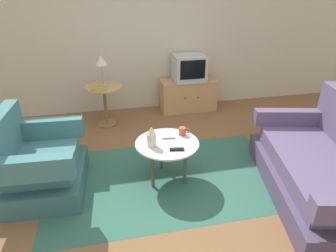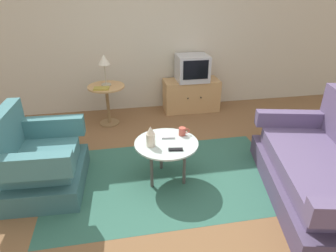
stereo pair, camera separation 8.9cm
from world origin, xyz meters
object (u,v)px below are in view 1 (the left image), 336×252
Objects in this scene: armchair at (38,165)px; table_lamp at (101,62)px; coffee_table at (167,146)px; vase at (152,137)px; tv_remote_silver at (169,137)px; mug at (183,131)px; tv_remote_dark at (177,149)px; couch at (324,170)px; book at (99,89)px; side_table at (105,97)px; television at (189,68)px; tv_stand at (188,95)px.

armchair is 2.16× the size of table_lamp.
coffee_table is at bearing -68.77° from table_lamp.
tv_remote_silver is at bearing 31.96° from vase.
armchair is 1.60m from mug.
armchair is 1.48m from tv_remote_dark.
book is (-2.24, 2.05, 0.35)m from couch.
couch is 8.42× the size of book.
mug is at bearing 33.39° from coffee_table.
couch is 1.53m from mug.
vase reaches higher than mug.
tv_remote_silver is at bearing -66.42° from table_lamp.
mug is 0.86× the size of tv_remote_silver.
armchair is at bearing -116.12° from side_table.
television is (1.43, 0.32, 0.29)m from side_table.
side_table is 2.71× the size of book.
couch reaches higher than tv_stand.
table_lamp is at bearing -167.85° from tv_stand.
couch is 12.77× the size of tv_remote_dark.
coffee_table is 1.35× the size of television.
armchair reaches higher than tv_remote_dark.
vase is at bearing -64.38° from book.
couch is 1.54m from tv_remote_dark.
armchair is 3.00m from couch.
mug is at bearing 22.17° from tv_remote_silver.
vase is (-1.71, 0.55, 0.29)m from couch.
television is 2.19m from vase.
table_lamp is at bearing 57.27° from couch.
table_lamp reaches higher than book.
armchair is 2.83m from tv_stand.
book is at bearing 125.40° from tv_remote_silver.
television is (0.79, 1.92, 0.33)m from coffee_table.
table_lamp is 1.78m from vase.
mug is (-0.57, -1.78, -0.23)m from television.
table_lamp reaches higher than mug.
book is (-0.92, 1.32, 0.12)m from mug.
coffee_table is 1.73m from side_table.
tv_remote_silver is at bearing -164.78° from mug.
vase is (1.20, -0.14, 0.28)m from armchair.
couch is at bearing 79.45° from armchair.
tv_remote_silver reaches higher than coffee_table.
side_table is 1.49m from television.
coffee_table is 2.10m from tv_stand.
tv_remote_dark is at bearing -58.65° from book.
television is 1.57m from book.
tv_remote_silver is (0.21, 0.13, -0.10)m from vase.
table_lamp is at bearing -168.40° from television.
couch is 2.67m from television.
tv_stand is at bearing 64.07° from vase.
vase is at bearing -74.24° from side_table.
tv_stand is 4.03× the size of book.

